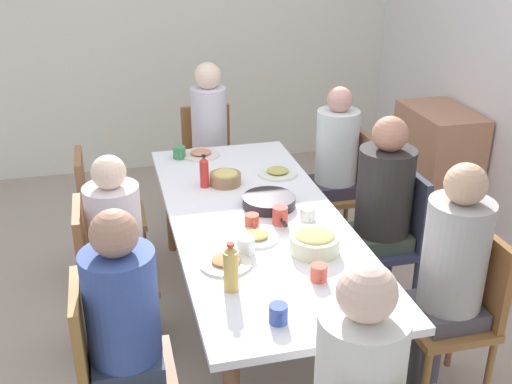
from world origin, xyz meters
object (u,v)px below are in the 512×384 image
(chair_5, at_px, (104,271))
(bowl_1, at_px, (315,242))
(bottle_0, at_px, (204,172))
(chair_4, at_px, (393,235))
(serving_pan, at_px, (269,202))
(person_7, at_px, (452,266))
(dining_table, at_px, (256,228))
(person_0, at_px, (210,132))
(person_6, at_px, (125,316))
(person_3, at_px, (335,158))
(cup_5, at_px, (179,153))
(cup_6, at_px, (279,314))
(side_cabinet, at_px, (436,165))
(cup_2, at_px, (319,273))
(chair_0, at_px, (209,157))
(plate_1, at_px, (201,154))
(cup_0, at_px, (252,221))
(chair_1, at_px, (101,210))
(cup_1, at_px, (280,216))
(bowl_0, at_px, (225,178))
(person_4, at_px, (383,200))
(chair_3, at_px, (345,184))
(cup_4, at_px, (308,214))
(cup_3, at_px, (246,246))
(plate_0, at_px, (257,237))
(plate_2, at_px, (226,262))
(plate_3, at_px, (278,172))
(bottle_1, at_px, (231,268))
(chair_7, at_px, (461,307))
(chair_6, at_px, (109,363))

(chair_5, xyz_separation_m, bowl_1, (0.44, 1.03, 0.28))
(bottle_0, bearing_deg, chair_4, 65.80)
(serving_pan, relative_size, bottle_0, 2.32)
(person_7, bearing_deg, dining_table, -135.43)
(person_0, relative_size, person_6, 1.04)
(person_3, distance_m, cup_5, 1.07)
(cup_6, distance_m, side_cabinet, 2.79)
(cup_2, distance_m, cup_6, 0.37)
(chair_0, bearing_deg, chair_5, -28.92)
(plate_1, bearing_deg, cup_0, 4.64)
(chair_1, distance_m, cup_1, 1.33)
(bowl_0, xyz_separation_m, bowl_1, (0.92, 0.26, 0.01))
(chair_4, distance_m, person_4, 0.26)
(chair_3, distance_m, plate_1, 1.04)
(person_7, bearing_deg, cup_4, -143.54)
(chair_3, xyz_separation_m, person_7, (1.54, -0.09, 0.25))
(cup_2, xyz_separation_m, bottle_0, (-1.17, -0.33, 0.06))
(person_4, relative_size, cup_2, 11.12)
(chair_0, relative_size, bowl_1, 3.64)
(chair_3, height_order, person_3, person_3)
(person_0, height_order, cup_3, person_0)
(chair_0, bearing_deg, plate_0, -1.94)
(chair_5, bearing_deg, plate_2, 51.90)
(cup_3, bearing_deg, cup_0, 160.15)
(plate_3, relative_size, cup_3, 2.06)
(cup_2, bearing_deg, person_7, 83.90)
(person_6, distance_m, plate_2, 0.58)
(chair_0, height_order, person_0, person_0)
(bowl_1, height_order, bottle_0, bottle_0)
(cup_3, bearing_deg, bottle_1, -24.92)
(plate_1, relative_size, cup_1, 2.15)
(person_7, distance_m, bottle_1, 1.05)
(dining_table, bearing_deg, chair_5, -90.00)
(plate_0, xyz_separation_m, cup_0, (-0.14, 0.01, 0.02))
(plate_2, bearing_deg, chair_4, 112.37)
(serving_pan, bearing_deg, bowl_0, -154.24)
(chair_0, distance_m, person_0, 0.26)
(chair_7, distance_m, bowl_0, 1.57)
(plate_1, height_order, side_cabinet, side_cabinet)
(cup_2, bearing_deg, person_0, -176.76)
(bowl_1, distance_m, cup_6, 0.62)
(chair_6, bearing_deg, chair_7, 90.00)
(plate_1, xyz_separation_m, bottle_0, (0.53, -0.06, 0.08))
(cup_1, xyz_separation_m, cup_5, (-1.10, -0.40, -0.01))
(person_0, bearing_deg, person_4, 27.73)
(plate_0, distance_m, bottle_0, 0.74)
(plate_1, relative_size, serving_pan, 0.54)
(chair_1, xyz_separation_m, plate_1, (-0.23, 0.70, 0.24))
(bottle_0, bearing_deg, bowl_0, 92.88)
(chair_1, distance_m, plate_2, 1.38)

